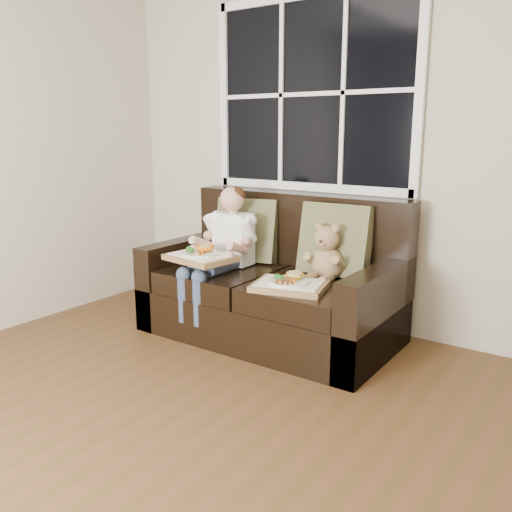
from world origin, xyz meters
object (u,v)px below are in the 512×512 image
Objects in this scene: child at (225,241)px; teddy_bear at (326,256)px; loveseat at (275,291)px; tray_left at (201,256)px; tray_right at (290,284)px.

child is 2.28× the size of teddy_bear.
teddy_bear is (0.38, 0.03, 0.29)m from loveseat.
tray_left is at bearing -137.39° from loveseat.
loveseat is 3.58× the size of tray_left.
teddy_bear reaches higher than tray_left.
tray_left is (-0.03, -0.22, -0.07)m from child.
teddy_bear is at bearing 11.33° from child.
loveseat is 0.50m from child.
loveseat is 0.47m from tray_right.
loveseat is 0.48m from teddy_bear.
child is 0.74m from teddy_bear.
child is (-0.35, -0.12, 0.34)m from loveseat.
teddy_bear is at bearing 3.80° from loveseat.
tray_right is at bearing 10.84° from tray_left.
child reaches higher than tray_left.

